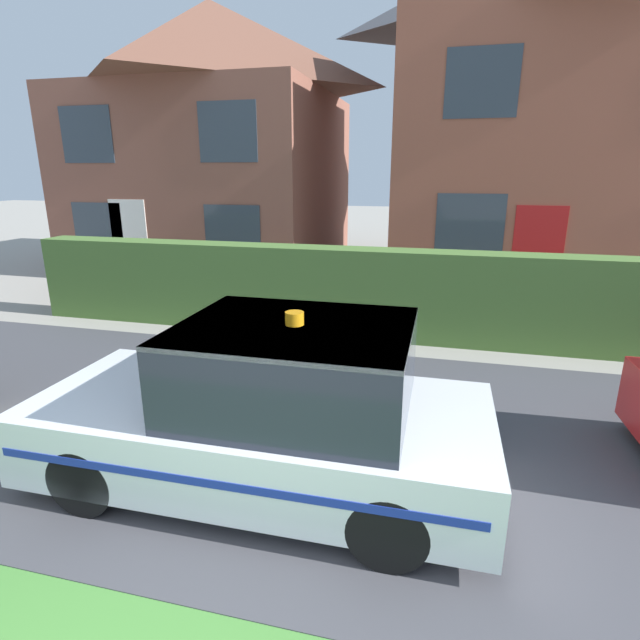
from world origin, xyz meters
TOP-DOWN VIEW (x-y plane):
  - road_strip at (0.00, 3.78)m, footprint 28.00×5.05m
  - garden_hedge at (-0.38, 7.19)m, footprint 11.97×0.60m
  - police_car at (-0.26, 2.73)m, footprint 4.07×1.81m
  - house_left at (-5.58, 13.18)m, footprint 6.98×6.84m
  - house_right at (3.69, 12.78)m, footprint 7.96×5.82m

SIDE VIEW (x-z plane):
  - road_strip at x=0.00m, z-range 0.00..0.01m
  - police_car at x=-0.26m, z-range -0.10..1.54m
  - garden_hedge at x=-0.38m, z-range 0.00..1.52m
  - house_left at x=-5.58m, z-range 0.08..7.33m
  - house_right at x=3.69m, z-range 0.08..8.43m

